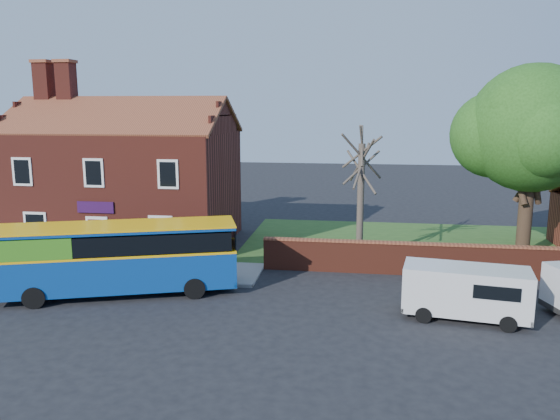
# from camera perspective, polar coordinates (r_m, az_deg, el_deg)

# --- Properties ---
(ground) EXTENTS (120.00, 120.00, 0.00)m
(ground) POSITION_cam_1_polar(r_m,az_deg,el_deg) (21.48, -10.32, -11.15)
(ground) COLOR black
(ground) RESTS_ON ground
(pavement) EXTENTS (18.00, 3.50, 0.12)m
(pavement) POSITION_cam_1_polar(r_m,az_deg,el_deg) (29.18, -19.90, -5.63)
(pavement) COLOR gray
(pavement) RESTS_ON ground
(kerb) EXTENTS (18.00, 0.15, 0.14)m
(kerb) POSITION_cam_1_polar(r_m,az_deg,el_deg) (27.71, -21.59, -6.57)
(kerb) COLOR slate
(kerb) RESTS_ON ground
(grass_strip) EXTENTS (26.00, 12.00, 0.04)m
(grass_strip) POSITION_cam_1_polar(r_m,az_deg,el_deg) (33.46, 19.14, -3.60)
(grass_strip) COLOR #426B28
(grass_strip) RESTS_ON ground
(shop_building) EXTENTS (12.30, 8.13, 10.50)m
(shop_building) POSITION_cam_1_polar(r_m,az_deg,el_deg) (33.56, -15.72, 2.54)
(shop_building) COLOR maroon
(shop_building) RESTS_ON ground
(boundary_wall) EXTENTS (22.00, 0.38, 1.60)m
(boundary_wall) POSITION_cam_1_polar(r_m,az_deg,el_deg) (27.60, 21.54, -5.03)
(boundary_wall) COLOR maroon
(boundary_wall) RESTS_ON ground
(bus) EXTENTS (10.25, 5.56, 3.04)m
(bus) POSITION_cam_1_polar(r_m,az_deg,el_deg) (24.36, -17.36, -4.57)
(bus) COLOR navy
(bus) RESTS_ON ground
(van_near) EXTENTS (4.83, 2.53, 2.02)m
(van_near) POSITION_cam_1_polar(r_m,az_deg,el_deg) (21.96, 18.88, -7.95)
(van_near) COLOR silver
(van_near) RESTS_ON ground
(large_tree) EXTENTS (8.34, 6.60, 10.17)m
(large_tree) POSITION_cam_1_polar(r_m,az_deg,el_deg) (31.44, 24.89, 7.38)
(large_tree) COLOR black
(large_tree) RESTS_ON ground
(bare_tree) EXTENTS (2.51, 2.99, 6.70)m
(bare_tree) POSITION_cam_1_polar(r_m,az_deg,el_deg) (28.24, 8.42, 1.41)
(bare_tree) COLOR #4C4238
(bare_tree) RESTS_ON ground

